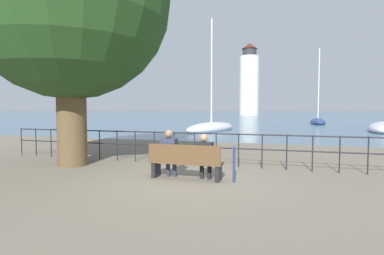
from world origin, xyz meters
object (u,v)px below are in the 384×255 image
closed_umbrella (234,161)px  sailboat_2 (211,128)px  sailboat_1 (318,122)px  park_bench (185,162)px  seated_person_left (169,151)px  seated_person_right (204,155)px  harbor_lighthouse (249,82)px

closed_umbrella → sailboat_2: bearing=105.2°
closed_umbrella → sailboat_2: sailboat_2 is taller
sailboat_1 → park_bench: bearing=-98.7°
seated_person_left → sailboat_2: size_ratio=0.13×
seated_person_right → sailboat_1: bearing=79.7°
seated_person_left → sailboat_1: size_ratio=0.13×
park_bench → harbor_lighthouse: (-7.70, 83.57, 9.49)m
closed_umbrella → sailboat_1: bearing=81.0°
seated_person_left → sailboat_2: (-2.93, 17.07, -0.44)m
sailboat_1 → seated_person_left: bearing=-99.6°
seated_person_left → closed_umbrella: seated_person_left is taller
closed_umbrella → harbor_lighthouse: bearing=96.1°
sailboat_2 → closed_umbrella: bearing=-62.1°
harbor_lighthouse → park_bench: bearing=-84.7°
park_bench → sailboat_2: (-3.41, 17.15, -0.19)m
sailboat_2 → harbor_lighthouse: 67.26m
park_bench → sailboat_1: size_ratio=0.20×
park_bench → harbor_lighthouse: bearing=95.3°
closed_umbrella → harbor_lighthouse: size_ratio=0.04×
park_bench → closed_umbrella: bearing=2.0°
sailboat_1 → sailboat_2: bearing=-119.8°
closed_umbrella → harbor_lighthouse: 84.53m
closed_umbrella → harbor_lighthouse: harbor_lighthouse is taller
sailboat_2 → harbor_lighthouse: bearing=106.4°
seated_person_left → sailboat_1: sailboat_1 is taller
sailboat_2 → harbor_lighthouse: size_ratio=0.45×
harbor_lighthouse → seated_person_left: bearing=-85.1°
sailboat_1 → sailboat_2: (-9.81, -15.66, -0.02)m
sailboat_1 → sailboat_2: sailboat_1 is taller
sailboat_2 → seated_person_right: bearing=-64.5°
seated_person_left → closed_umbrella: size_ratio=1.34×
sailboat_1 → closed_umbrella: bearing=-96.7°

